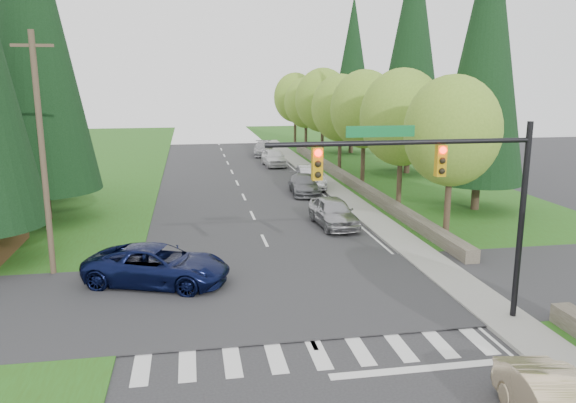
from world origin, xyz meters
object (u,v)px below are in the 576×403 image
object	(u,v)px
parked_car_b	(304,185)
parked_car_d	(274,158)
suv_navy	(158,265)
parked_car_a	(333,212)
parked_car_e	(264,149)
parked_car_c	(311,177)

from	to	relation	value
parked_car_b	parked_car_d	distance (m)	13.50
suv_navy	parked_car_a	world-z (taller)	parked_car_a
parked_car_b	suv_navy	bearing A→B (deg)	-115.66
parked_car_b	parked_car_d	world-z (taller)	parked_car_d
parked_car_d	suv_navy	bearing A→B (deg)	-109.33
parked_car_b	parked_car_d	xyz separation A→B (m)	(-0.20, 13.50, 0.11)
parked_car_e	parked_car_d	bearing A→B (deg)	-82.81
suv_navy	parked_car_c	size ratio (longest dim) A/B	1.15
parked_car_b	parked_car_a	bearing A→B (deg)	-87.53
parked_car_a	parked_car_d	world-z (taller)	parked_car_a
parked_car_c	parked_car_d	size ratio (longest dim) A/B	1.06
parked_car_b	parked_car_e	size ratio (longest dim) A/B	0.94
parked_car_b	parked_car_d	bearing A→B (deg)	94.55
suv_navy	parked_car_b	distance (m)	19.24
parked_car_a	parked_car_b	size ratio (longest dim) A/B	1.01
parked_car_a	parked_car_e	size ratio (longest dim) A/B	0.95
suv_navy	parked_car_e	xyz separation A→B (m)	(9.24, 37.79, -0.07)
parked_car_b	parked_car_e	xyz separation A→B (m)	(-0.20, 21.02, 0.04)
suv_navy	parked_car_d	bearing A→B (deg)	2.66
parked_car_a	parked_car_e	distance (m)	30.13
parked_car_d	parked_car_e	size ratio (longest dim) A/B	0.93
suv_navy	parked_car_c	world-z (taller)	parked_car_c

